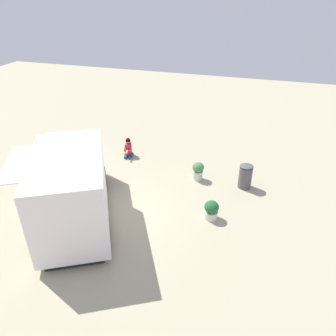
{
  "coord_description": "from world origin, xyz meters",
  "views": [
    {
      "loc": [
        -4.79,
        8.05,
        6.99
      ],
      "look_at": [
        -1.69,
        -2.04,
        0.92
      ],
      "focal_mm": 34.57,
      "sensor_mm": 36.0,
      "label": 1
    }
  ],
  "objects_px": {
    "person_customer": "(128,149)",
    "planter_flowering_far": "(198,170)",
    "food_truck": "(73,186)",
    "trash_bin": "(245,176)",
    "planter_flowering_near": "(211,210)"
  },
  "relations": [
    {
      "from": "food_truck",
      "to": "planter_flowering_far",
      "type": "xyz_separation_m",
      "value": [
        -3.4,
        -3.59,
        -0.83
      ]
    },
    {
      "from": "food_truck",
      "to": "planter_flowering_far",
      "type": "bearing_deg",
      "value": -133.39
    },
    {
      "from": "person_customer",
      "to": "planter_flowering_far",
      "type": "distance_m",
      "value": 3.66
    },
    {
      "from": "person_customer",
      "to": "planter_flowering_near",
      "type": "distance_m",
      "value": 5.63
    },
    {
      "from": "person_customer",
      "to": "planter_flowering_far",
      "type": "height_order",
      "value": "person_customer"
    },
    {
      "from": "planter_flowering_near",
      "to": "planter_flowering_far",
      "type": "height_order",
      "value": "planter_flowering_far"
    },
    {
      "from": "trash_bin",
      "to": "food_truck",
      "type": "bearing_deg",
      "value": 34.13
    },
    {
      "from": "person_customer",
      "to": "planter_flowering_far",
      "type": "xyz_separation_m",
      "value": [
        -3.5,
        1.07,
        0.07
      ]
    },
    {
      "from": "person_customer",
      "to": "planter_flowering_far",
      "type": "relative_size",
      "value": 1.15
    },
    {
      "from": "planter_flowering_near",
      "to": "planter_flowering_far",
      "type": "relative_size",
      "value": 0.89
    },
    {
      "from": "person_customer",
      "to": "trash_bin",
      "type": "xyz_separation_m",
      "value": [
        -5.37,
        1.1,
        0.15
      ]
    },
    {
      "from": "person_customer",
      "to": "planter_flowering_near",
      "type": "bearing_deg",
      "value": 142.73
    },
    {
      "from": "planter_flowering_near",
      "to": "trash_bin",
      "type": "xyz_separation_m",
      "value": [
        -0.89,
        -2.31,
        0.15
      ]
    },
    {
      "from": "person_customer",
      "to": "planter_flowering_near",
      "type": "xyz_separation_m",
      "value": [
        -4.48,
        3.41,
        0.01
      ]
    },
    {
      "from": "food_truck",
      "to": "trash_bin",
      "type": "height_order",
      "value": "food_truck"
    }
  ]
}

